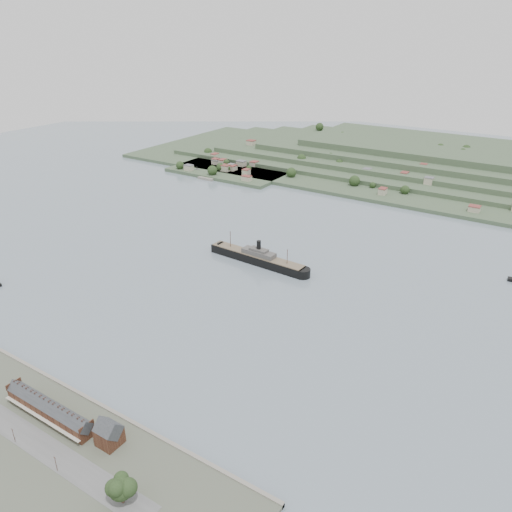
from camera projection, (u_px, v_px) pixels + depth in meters
The scene contains 8 objects.
ground at pixel (255, 288), 366.97m from camera, with size 1400.00×1400.00×0.00m, color slate.
near_shore at pixel (30, 452), 224.16m from camera, with size 220.00×80.00×2.60m.
terrace_row at pixel (49, 409), 240.90m from camera, with size 55.60×9.80×11.07m.
gabled_building at pixel (109, 433), 224.97m from camera, with size 10.40×10.18×14.09m.
far_peninsula at pixel (437, 164), 647.97m from camera, with size 760.00×309.00×30.00m.
steamship at pixel (255, 257), 404.91m from camera, with size 98.46×16.04×23.61m.
ferry_west at pixel (197, 171), 653.86m from camera, with size 20.37×10.04×7.36m.
fig_tree at pixel (121, 488), 195.69m from camera, with size 12.33×10.68×13.76m.
Camera 1 is at (175.67, -271.18, 175.52)m, focal length 35.00 mm.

